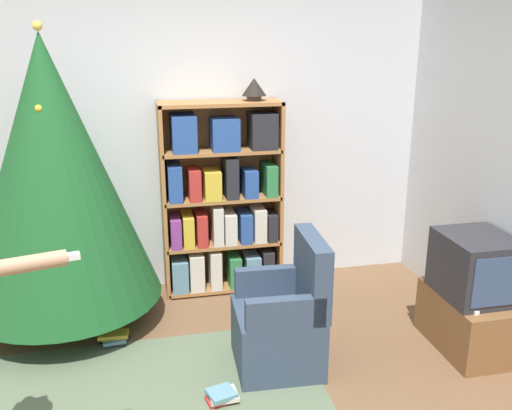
# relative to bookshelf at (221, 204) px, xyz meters

# --- Properties ---
(wall_back) EXTENTS (8.00, 0.10, 2.60)m
(wall_back) POSITION_rel_bookshelf_xyz_m (-0.31, 0.24, 0.52)
(wall_back) COLOR silver
(wall_back) RESTS_ON ground_plane
(bookshelf) EXTENTS (1.01, 0.33, 1.64)m
(bookshelf) POSITION_rel_bookshelf_xyz_m (0.00, 0.00, 0.00)
(bookshelf) COLOR #A8703D
(bookshelf) RESTS_ON ground_plane
(tv_stand) EXTENTS (0.45, 0.72, 0.41)m
(tv_stand) POSITION_rel_bookshelf_xyz_m (1.57, -1.34, -0.57)
(tv_stand) COLOR brown
(tv_stand) RESTS_ON ground_plane
(television) EXTENTS (0.45, 0.53, 0.44)m
(television) POSITION_rel_bookshelf_xyz_m (1.57, -1.34, -0.15)
(television) COLOR #28282D
(television) RESTS_ON tv_stand
(game_remote) EXTENTS (0.04, 0.12, 0.02)m
(game_remote) POSITION_rel_bookshelf_xyz_m (1.43, -1.55, -0.36)
(game_remote) COLOR white
(game_remote) RESTS_ON tv_stand
(christmas_tree) EXTENTS (1.46, 1.46, 2.26)m
(christmas_tree) POSITION_rel_bookshelf_xyz_m (-1.28, -0.32, 0.42)
(christmas_tree) COLOR #4C3323
(christmas_tree) RESTS_ON ground_plane
(armchair) EXTENTS (0.60, 0.59, 0.92)m
(armchair) POSITION_rel_bookshelf_xyz_m (0.21, -1.27, -0.46)
(armchair) COLOR #334256
(armchair) RESTS_ON ground_plane
(table_lamp) EXTENTS (0.20, 0.20, 0.18)m
(table_lamp) POSITION_rel_bookshelf_xyz_m (0.29, 0.01, 0.96)
(table_lamp) COLOR #473828
(table_lamp) RESTS_ON bookshelf
(book_pile_near_tree) EXTENTS (0.23, 0.18, 0.08)m
(book_pile_near_tree) POSITION_rel_bookshelf_xyz_m (-0.93, -0.74, -0.74)
(book_pile_near_tree) COLOR #232328
(book_pile_near_tree) RESTS_ON ground_plane
(book_pile_by_chair) EXTENTS (0.21, 0.19, 0.08)m
(book_pile_by_chair) POSITION_rel_bookshelf_xyz_m (-0.26, -1.59, -0.74)
(book_pile_by_chair) COLOR #B22D28
(book_pile_by_chair) RESTS_ON ground_plane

